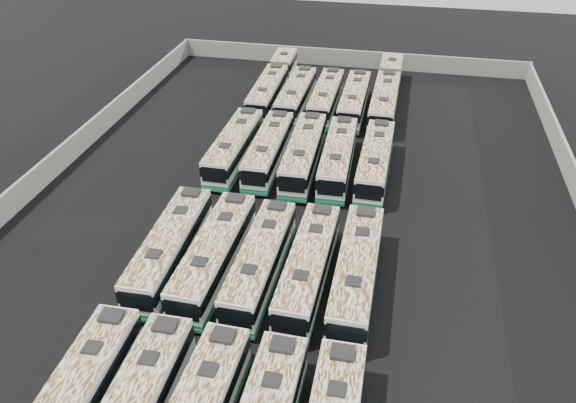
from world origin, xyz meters
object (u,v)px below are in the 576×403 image
object	(u,v)px
bus_back_far_right	(387,91)
bus_midback_center	(303,154)
bus_midfront_center	(260,262)
bus_midfront_right	(308,267)
bus_back_center	(326,98)
bus_back_left	(296,96)
bus_midback_right	(338,157)
bus_midfront_far_right	(357,272)
bus_back_far_left	(273,83)
bus_midback_far_left	(234,147)
bus_midfront_far_left	(170,247)
bus_back_right	(354,100)
bus_midback_left	(269,150)
bus_midback_far_right	(375,161)
bus_midfront_left	(215,255)

from	to	relation	value
bus_back_far_right	bus_midback_center	bearing A→B (deg)	-110.57
bus_midfront_center	bus_midfront_right	distance (m)	3.26
bus_back_center	bus_back_left	bearing A→B (deg)	-176.86
bus_midback_right	bus_midfront_far_right	bearing A→B (deg)	-79.35
bus_midfront_right	bus_back_left	xyz separation A→B (m)	(-6.45, 28.39, -0.00)
bus_back_far_left	bus_midback_far_left	bearing A→B (deg)	-90.73
bus_midfront_far_left	bus_midfront_right	bearing A→B (deg)	-1.87
bus_back_far_right	bus_midfront_center	bearing A→B (deg)	-100.62
bus_midfront_center	bus_back_right	distance (m)	28.74
bus_midback_left	bus_back_far_right	distance (m)	18.73
bus_midback_center	bus_back_left	size ratio (longest dim) A/B	1.04
bus_midback_left	bus_back_left	bearing A→B (deg)	89.45
bus_midback_center	bus_midback_far_right	distance (m)	6.39
bus_midfront_center	bus_midback_right	distance (m)	15.79
bus_back_far_left	bus_back_center	bearing A→B (deg)	-25.98
bus_midfront_right	bus_midback_right	xyz separation A→B (m)	(-0.09, 15.36, 0.01)
bus_back_far_left	bus_back_left	world-z (taller)	same
bus_midfront_right	bus_midback_far_right	bearing A→B (deg)	79.49
bus_midback_far_right	bus_back_center	size ratio (longest dim) A/B	1.02
bus_midback_left	bus_back_left	world-z (taller)	same
bus_midback_far_left	bus_midback_left	xyz separation A→B (m)	(3.22, 0.10, -0.02)
bus_midback_right	bus_midback_far_right	bearing A→B (deg)	-1.55
bus_midback_far_left	bus_back_far_right	size ratio (longest dim) A/B	0.62
bus_midfront_left	bus_midback_left	world-z (taller)	bus_midfront_left
bus_midfront_far_left	bus_back_center	xyz separation A→B (m)	(6.53, 28.48, -0.05)
bus_midfront_left	bus_midfront_center	size ratio (longest dim) A/B	1.03
bus_midback_right	bus_midback_far_right	distance (m)	3.29
bus_midfront_far_left	bus_midfront_left	distance (m)	3.25
bus_midback_left	bus_midback_right	distance (m)	6.34
bus_back_center	bus_midback_left	bearing A→B (deg)	-103.77
bus_back_far_left	bus_back_center	size ratio (longest dim) A/B	1.56
bus_midfront_center	bus_midback_center	bearing A→B (deg)	90.72
bus_midback_left	bus_midback_center	distance (m)	3.25
bus_back_far_left	bus_back_right	world-z (taller)	bus_back_far_left
bus_back_far_left	bus_midback_right	bearing A→B (deg)	-60.35
bus_midback_far_left	bus_midback_center	world-z (taller)	bus_midback_center
bus_midback_far_right	bus_back_far_right	distance (m)	16.20
bus_midfront_far_right	bus_midback_center	distance (m)	16.53
bus_midback_center	bus_midback_right	xyz separation A→B (m)	(3.10, 0.04, -0.05)
bus_midback_right	bus_back_far_left	bearing A→B (deg)	119.31
bus_back_center	bus_midfront_far_right	bearing A→B (deg)	-77.15
bus_midfront_right	bus_midfront_far_right	world-z (taller)	bus_midfront_far_right
bus_midback_far_left	bus_midback_center	size ratio (longest dim) A/B	0.97
bus_midback_center	bus_back_far_right	xyz separation A→B (m)	(6.39, 16.24, 0.01)
bus_midfront_left	bus_midback_far_left	size ratio (longest dim) A/B	1.02
bus_midfront_far_left	bus_back_center	size ratio (longest dim) A/B	1.03
bus_midback_center	bus_midfront_far_right	bearing A→B (deg)	-68.59
bus_back_center	bus_midback_right	bearing A→B (deg)	-76.58
bus_midfront_right	bus_midback_center	distance (m)	15.65
bus_midfront_far_left	bus_back_far_right	size ratio (longest dim) A/B	0.63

